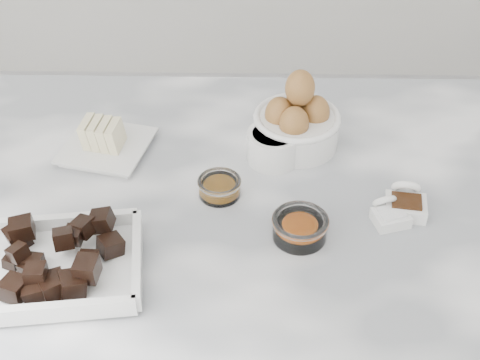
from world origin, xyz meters
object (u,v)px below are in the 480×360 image
object	(u,v)px
zest_bowl	(300,227)
salt_spoon	(389,213)
sugar_ramekin	(274,145)
butter_plate	(105,142)
chocolate_dish	(55,262)
vanilla_spoon	(406,202)
honey_bowl	(220,187)
egg_bowl	(297,121)

from	to	relation	value
zest_bowl	salt_spoon	distance (m)	0.14
sugar_ramekin	salt_spoon	distance (m)	0.23
butter_plate	zest_bowl	distance (m)	0.38
chocolate_dish	vanilla_spoon	bearing A→B (deg)	16.03
sugar_ramekin	salt_spoon	bearing A→B (deg)	-40.63
sugar_ramekin	zest_bowl	bearing A→B (deg)	-79.35
sugar_ramekin	vanilla_spoon	world-z (taller)	sugar_ramekin
sugar_ramekin	honey_bowl	xyz separation A→B (m)	(-0.09, -0.09, -0.01)
egg_bowl	honey_bowl	size ratio (longest dim) A/B	2.16
butter_plate	egg_bowl	world-z (taller)	egg_bowl
sugar_ramekin	salt_spoon	world-z (taller)	sugar_ramekin
chocolate_dish	zest_bowl	world-z (taller)	chocolate_dish
egg_bowl	honey_bowl	bearing A→B (deg)	-132.35
butter_plate	honey_bowl	xyz separation A→B (m)	(0.20, -0.11, -0.00)
egg_bowl	honey_bowl	xyz separation A→B (m)	(-0.13, -0.14, -0.03)
sugar_ramekin	salt_spoon	xyz separation A→B (m)	(0.17, -0.15, -0.02)
butter_plate	chocolate_dish	bearing A→B (deg)	-93.43
egg_bowl	zest_bowl	bearing A→B (deg)	-91.13
sugar_ramekin	zest_bowl	world-z (taller)	sugar_ramekin
honey_bowl	vanilla_spoon	world-z (taller)	vanilla_spoon
honey_bowl	vanilla_spoon	distance (m)	0.29
zest_bowl	salt_spoon	bearing A→B (deg)	15.79
butter_plate	salt_spoon	world-z (taller)	butter_plate
butter_plate	zest_bowl	xyz separation A→B (m)	(0.32, -0.20, -0.00)
chocolate_dish	salt_spoon	xyz separation A→B (m)	(0.48, 0.12, -0.01)
sugar_ramekin	vanilla_spoon	bearing A→B (deg)	-31.64
vanilla_spoon	sugar_ramekin	bearing A→B (deg)	148.36
chocolate_dish	zest_bowl	bearing A→B (deg)	13.64
sugar_ramekin	butter_plate	bearing A→B (deg)	176.74
butter_plate	egg_bowl	xyz separation A→B (m)	(0.33, 0.03, 0.03)
honey_bowl	salt_spoon	world-z (taller)	salt_spoon
sugar_ramekin	honey_bowl	distance (m)	0.13
chocolate_dish	butter_plate	xyz separation A→B (m)	(0.02, 0.28, -0.00)
chocolate_dish	vanilla_spoon	world-z (taller)	chocolate_dish
butter_plate	sugar_ramekin	xyz separation A→B (m)	(0.29, -0.02, 0.01)
butter_plate	salt_spoon	bearing A→B (deg)	-19.64
sugar_ramekin	zest_bowl	size ratio (longest dim) A/B	1.07
honey_bowl	zest_bowl	xyz separation A→B (m)	(0.12, -0.09, 0.00)
zest_bowl	vanilla_spoon	size ratio (longest dim) A/B	1.03
sugar_ramekin	egg_bowl	world-z (taller)	egg_bowl
salt_spoon	honey_bowl	bearing A→B (deg)	168.24
vanilla_spoon	butter_plate	bearing A→B (deg)	164.00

